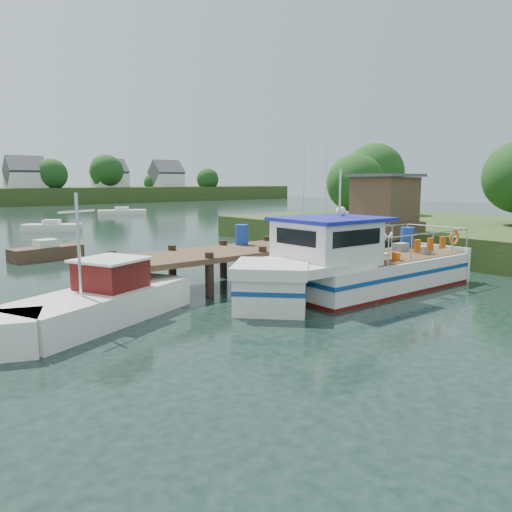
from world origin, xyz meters
TOP-DOWN VIEW (x-y plane):
  - ground_plane at (0.00, 0.00)m, footprint 160.00×160.00m
  - near_shore at (16.88, -0.73)m, footprint 16.00×30.00m
  - dock at (6.51, 0.01)m, footprint 16.60×3.00m
  - lobster_boat at (1.31, -4.25)m, footprint 11.27×3.54m
  - work_boat at (-7.59, -2.01)m, footprint 7.05×4.37m
  - moored_rowboat at (-4.78, 11.30)m, footprint 3.81×1.75m
  - moored_far at (13.54, 41.64)m, footprint 5.97×3.84m
  - moored_b at (0.19, 25.98)m, footprint 4.57×3.77m
  - moored_c at (15.47, 14.48)m, footprint 8.12×4.13m

SIDE VIEW (x-z plane):
  - ground_plane at x=0.00m, z-range 0.00..0.00m
  - moored_far at x=13.54m, z-range -0.12..0.84m
  - moored_b at x=0.19m, z-range -0.13..0.86m
  - moored_rowboat at x=-4.78m, z-range -0.14..0.93m
  - moored_c at x=15.47m, z-range -0.16..1.06m
  - work_boat at x=-7.59m, z-range -1.30..2.50m
  - lobster_boat at x=1.31m, z-range -1.71..3.66m
  - near_shore at x=16.88m, z-range -1.83..5.93m
  - dock at x=6.51m, z-range -0.15..4.63m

